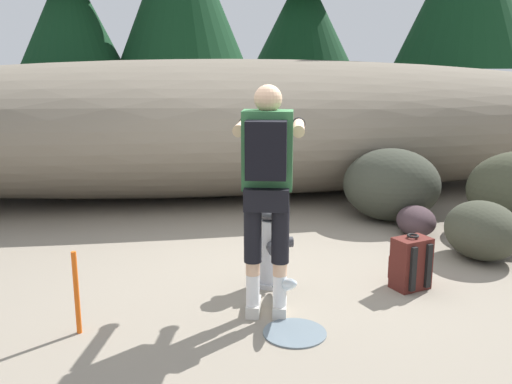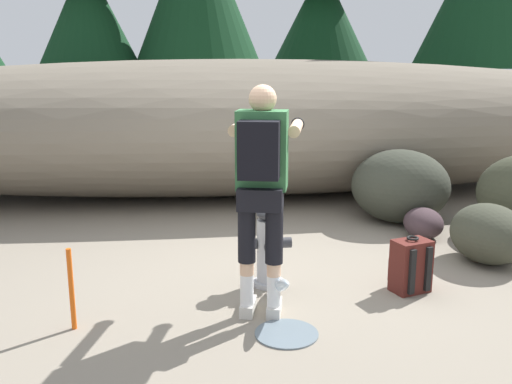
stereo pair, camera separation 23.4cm
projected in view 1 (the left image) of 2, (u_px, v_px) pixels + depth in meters
name	position (u px, v px, depth m)	size (l,w,h in m)	color
ground_plane	(279.00, 282.00, 4.86)	(56.00, 56.00, 0.04)	gray
dirt_embankment	(230.00, 127.00, 8.03)	(14.94, 3.20, 1.92)	#756B5B
fire_hydrant	(271.00, 248.00, 4.67)	(0.38, 0.33, 0.73)	#B2B2B7
hydrant_water_jet	(286.00, 295.00, 4.13)	(0.45, 0.99, 0.42)	silver
utility_worker	(267.00, 172.00, 4.00)	(0.66, 1.03, 1.70)	beige
spare_backpack	(411.00, 263.00, 4.64)	(0.35, 0.34, 0.47)	#511E19
boulder_mid	(391.00, 185.00, 6.65)	(1.15, 0.99, 0.87)	#35382E
boulder_small	(482.00, 230.00, 5.35)	(0.82, 0.68, 0.56)	#3A3C2E
boulder_outlier	(416.00, 221.00, 6.10)	(0.53, 0.42, 0.33)	#3F2F34
pine_tree_right	(303.00, 5.00, 12.21)	(2.75, 2.75, 5.74)	#47331E
survey_stake	(77.00, 293.00, 3.83)	(0.04, 0.04, 0.60)	#E55914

